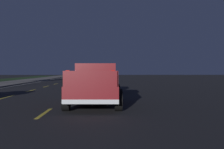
% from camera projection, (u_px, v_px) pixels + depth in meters
% --- Properties ---
extents(ground, '(144.00, 144.00, 0.00)m').
position_uv_depth(ground, '(67.00, 86.00, 28.29)').
color(ground, black).
extents(lane_markings, '(108.00, 7.04, 0.01)m').
position_uv_depth(lane_markings, '(43.00, 84.00, 31.16)').
color(lane_markings, yellow).
rests_on(lane_markings, ground).
extents(pickup_truck, '(5.47, 2.38, 1.87)m').
position_uv_depth(pickup_truck, '(96.00, 84.00, 12.60)').
color(pickup_truck, maroon).
rests_on(pickup_truck, ground).
extents(sedan_blue, '(4.43, 2.08, 1.54)m').
position_uv_depth(sedan_blue, '(100.00, 76.00, 37.10)').
color(sedan_blue, navy).
rests_on(sedan_blue, ground).
extents(sedan_black, '(4.41, 2.04, 1.54)m').
position_uv_depth(sedan_black, '(101.00, 81.00, 19.32)').
color(sedan_black, black).
rests_on(sedan_black, ground).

